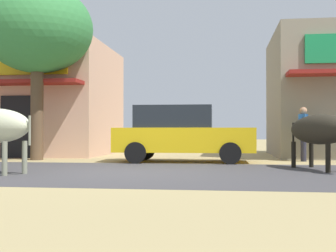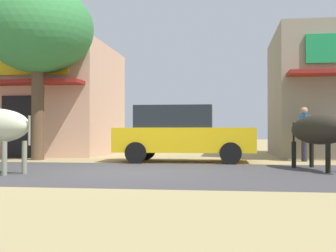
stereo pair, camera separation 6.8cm
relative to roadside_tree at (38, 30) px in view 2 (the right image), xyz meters
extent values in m
plane|color=tan|center=(3.67, -3.79, -4.10)|extent=(80.00, 80.00, 0.00)
cube|color=#434043|center=(3.67, -3.79, -4.10)|extent=(72.00, 5.48, 0.00)
cube|color=#D5A487|center=(-2.19, 3.43, -2.02)|extent=(7.16, 5.03, 4.16)
cube|color=black|center=(-1.12, 0.88, -3.05)|extent=(1.10, 0.06, 2.10)
cylinder|color=brown|center=(0.00, 0.00, -2.60)|extent=(0.39, 0.39, 3.00)
ellipsoid|color=#368342|center=(0.00, 0.00, 0.04)|extent=(3.48, 3.48, 2.78)
cube|color=gold|center=(4.68, -0.29, -3.45)|extent=(4.05, 1.73, 0.70)
cube|color=#1E2328|center=(4.38, -0.30, -2.78)|extent=(2.24, 1.57, 0.64)
cylinder|color=black|center=(5.97, 0.56, -3.80)|extent=(0.60, 0.19, 0.60)
cylinder|color=black|center=(6.00, -1.10, -3.80)|extent=(0.60, 0.19, 0.60)
cylinder|color=black|center=(3.36, 0.52, -3.80)|extent=(0.60, 0.19, 0.60)
cylinder|color=black|center=(3.39, -1.14, -3.80)|extent=(0.60, 0.19, 0.60)
cylinder|color=gray|center=(1.45, -4.84, -3.75)|extent=(0.11, 0.11, 0.70)
cylinder|color=gray|center=(1.67, -4.39, -3.75)|extent=(0.11, 0.11, 0.70)
cylinder|color=gray|center=(1.97, -4.81, -3.18)|extent=(0.05, 0.05, 0.60)
ellipsoid|color=#2B261C|center=(8.03, -2.59, -3.16)|extent=(1.47, 2.28, 0.70)
cylinder|color=black|center=(8.07, -3.34, -3.78)|extent=(0.11, 0.11, 0.64)
cylinder|color=black|center=(8.00, -1.85, -3.78)|extent=(0.11, 0.11, 0.64)
cylinder|color=black|center=(7.54, -2.03, -3.78)|extent=(0.11, 0.11, 0.64)
cylinder|color=black|center=(7.61, -1.54, -3.26)|extent=(0.05, 0.05, 0.56)
cylinder|color=#262633|center=(8.19, 0.49, -3.69)|extent=(0.14, 0.14, 0.82)
cylinder|color=#262633|center=(8.19, 0.31, -3.69)|extent=(0.14, 0.14, 0.82)
cube|color=#265999|center=(8.19, 0.40, -2.98)|extent=(0.35, 0.45, 0.58)
sphere|color=tan|center=(8.19, 0.40, -2.58)|extent=(0.22, 0.22, 0.22)
cylinder|color=#265999|center=(8.19, 0.66, -2.95)|extent=(0.09, 0.09, 0.52)
cylinder|color=#265999|center=(8.19, 0.14, -2.95)|extent=(0.09, 0.09, 0.52)
camera|label=1|loc=(5.88, -13.31, -3.20)|focal=47.62mm
camera|label=2|loc=(5.94, -13.30, -3.20)|focal=47.62mm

